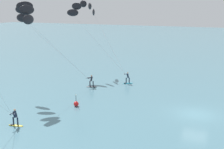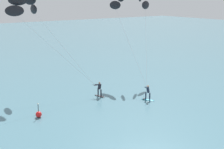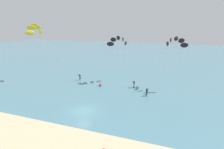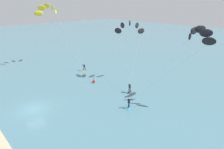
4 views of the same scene
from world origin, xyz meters
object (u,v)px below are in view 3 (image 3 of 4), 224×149
object	(u,v)px
kitesurfer_mid_water	(175,43)
marker_buoy	(100,85)
kitesurfer_far_out	(119,42)
kitesurfer_nearshore	(37,31)

from	to	relation	value
kitesurfer_mid_water	marker_buoy	world-z (taller)	kitesurfer_mid_water
kitesurfer_mid_water	marker_buoy	distance (m)	19.77
kitesurfer_mid_water	kitesurfer_far_out	xyz separation A→B (m)	(-13.71, 0.84, -0.24)
kitesurfer_nearshore	kitesurfer_mid_water	world-z (taller)	kitesurfer_nearshore
kitesurfer_nearshore	marker_buoy	bearing A→B (deg)	-1.64
kitesurfer_nearshore	kitesurfer_far_out	world-z (taller)	kitesurfer_nearshore
kitesurfer_mid_water	kitesurfer_nearshore	bearing A→B (deg)	-169.83
kitesurfer_nearshore	marker_buoy	xyz separation A→B (m)	(17.52, -0.50, -12.34)
kitesurfer_far_out	marker_buoy	distance (m)	12.19
kitesurfer_nearshore	kitesurfer_far_out	size ratio (longest dim) A/B	1.26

